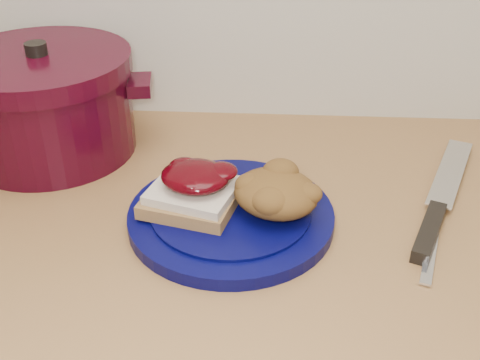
# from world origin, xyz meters

# --- Properties ---
(plate) EXTENTS (0.33, 0.33, 0.02)m
(plate) POSITION_xyz_m (-0.06, 1.49, 0.91)
(plate) COLOR #040539
(plate) RESTS_ON wood_countertop
(sandwich) EXTENTS (0.13, 0.12, 0.05)m
(sandwich) POSITION_xyz_m (-0.10, 1.49, 0.94)
(sandwich) COLOR olive
(sandwich) RESTS_ON plate
(stuffing_mound) EXTENTS (0.13, 0.12, 0.05)m
(stuffing_mound) POSITION_xyz_m (-0.00, 1.49, 0.95)
(stuffing_mound) COLOR brown
(stuffing_mound) RESTS_ON plate
(chef_knife) EXTENTS (0.14, 0.29, 0.02)m
(chef_knife) POSITION_xyz_m (0.20, 1.51, 0.91)
(chef_knife) COLOR black
(chef_knife) RESTS_ON wood_countertop
(butter_knife) EXTENTS (0.06, 0.16, 0.00)m
(butter_knife) POSITION_xyz_m (0.18, 1.46, 0.90)
(butter_knife) COLOR silver
(butter_knife) RESTS_ON wood_countertop
(dutch_oven) EXTENTS (0.31, 0.29, 0.17)m
(dutch_oven) POSITION_xyz_m (-0.34, 1.66, 0.98)
(dutch_oven) COLOR #320512
(dutch_oven) RESTS_ON wood_countertop
(pepper_grinder) EXTENTS (0.07, 0.07, 0.13)m
(pepper_grinder) POSITION_xyz_m (-0.32, 1.71, 0.96)
(pepper_grinder) COLOR black
(pepper_grinder) RESTS_ON wood_countertop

